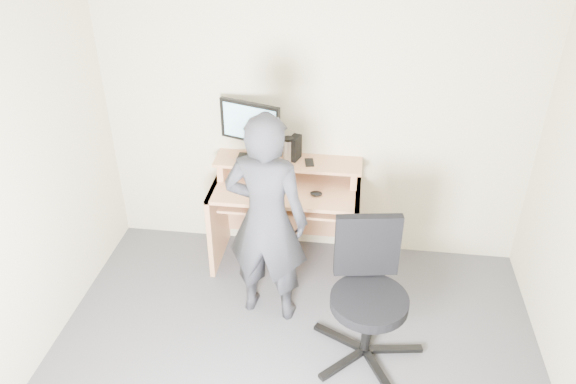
% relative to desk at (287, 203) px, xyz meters
% --- Properties ---
extents(back_wall, '(3.50, 0.02, 2.50)m').
position_rel_desk_xyz_m(back_wall, '(0.20, 0.22, 0.70)').
color(back_wall, beige).
rests_on(back_wall, ground).
extents(ceiling, '(3.50, 3.50, 0.02)m').
position_rel_desk_xyz_m(ceiling, '(0.20, -1.53, 1.95)').
color(ceiling, white).
rests_on(ceiling, back_wall).
extents(desk, '(1.20, 0.60, 0.91)m').
position_rel_desk_xyz_m(desk, '(0.00, 0.00, 0.00)').
color(desk, tan).
rests_on(desk, ground).
extents(monitor, '(0.50, 0.20, 0.49)m').
position_rel_desk_xyz_m(monitor, '(-0.30, 0.06, 0.66)').
color(monitor, black).
rests_on(monitor, desk).
extents(external_drive, '(0.11, 0.15, 0.20)m').
position_rel_desk_xyz_m(external_drive, '(0.05, 0.11, 0.46)').
color(external_drive, black).
rests_on(external_drive, desk).
extents(travel_mug, '(0.10, 0.10, 0.18)m').
position_rel_desk_xyz_m(travel_mug, '(0.00, 0.08, 0.45)').
color(travel_mug, '#B4B5B9').
rests_on(travel_mug, desk).
extents(smartphone, '(0.09, 0.14, 0.01)m').
position_rel_desk_xyz_m(smartphone, '(0.18, 0.06, 0.37)').
color(smartphone, black).
rests_on(smartphone, desk).
extents(charger, '(0.05, 0.04, 0.03)m').
position_rel_desk_xyz_m(charger, '(-0.31, 0.01, 0.38)').
color(charger, black).
rests_on(charger, desk).
extents(headphones, '(0.18, 0.18, 0.06)m').
position_rel_desk_xyz_m(headphones, '(-0.07, 0.13, 0.37)').
color(headphones, silver).
rests_on(headphones, desk).
extents(keyboard, '(0.49, 0.30, 0.03)m').
position_rel_desk_xyz_m(keyboard, '(-0.04, -0.17, 0.12)').
color(keyboard, black).
rests_on(keyboard, desk).
extents(mouse, '(0.11, 0.08, 0.04)m').
position_rel_desk_xyz_m(mouse, '(0.26, -0.18, 0.22)').
color(mouse, black).
rests_on(mouse, desk).
extents(office_chair, '(0.79, 0.79, 1.00)m').
position_rel_desk_xyz_m(office_chair, '(0.68, -0.98, -0.00)').
color(office_chair, black).
rests_on(office_chair, ground).
extents(person, '(0.65, 0.48, 1.66)m').
position_rel_desk_xyz_m(person, '(-0.05, -0.68, 0.28)').
color(person, black).
rests_on(person, ground).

